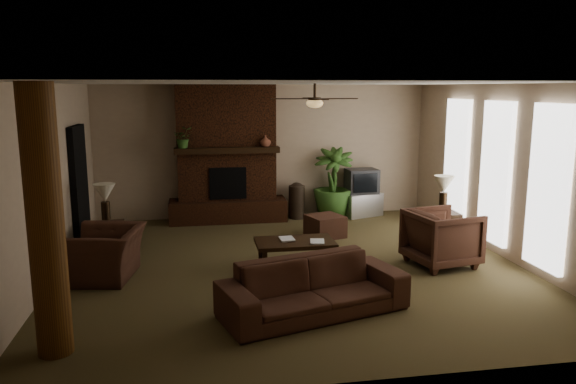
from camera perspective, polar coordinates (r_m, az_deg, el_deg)
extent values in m
plane|color=brown|center=(8.69, 0.45, -7.63)|extent=(7.00, 7.00, 0.00)
plane|color=silver|center=(8.25, 0.48, 11.16)|extent=(7.00, 7.00, 0.00)
plane|color=tan|center=(11.79, -2.54, 4.20)|extent=(7.00, 0.00, 7.00)
plane|color=tan|center=(5.02, 7.52, -4.81)|extent=(7.00, 0.00, 7.00)
plane|color=tan|center=(8.48, -23.52, 0.75)|extent=(0.00, 7.00, 7.00)
plane|color=tan|center=(9.60, 21.50, 1.97)|extent=(0.00, 7.00, 7.00)
cube|color=#442212|center=(11.47, -6.36, 3.97)|extent=(2.00, 0.50, 2.80)
cube|color=#442212|center=(11.56, -6.21, -1.88)|extent=(2.40, 0.70, 0.45)
cube|color=black|center=(11.29, -6.22, 0.89)|extent=(0.75, 0.04, 0.65)
cube|color=black|center=(11.18, -6.29, 4.31)|extent=(2.10, 0.28, 0.12)
cube|color=white|center=(10.97, 16.98, 3.00)|extent=(0.08, 0.85, 2.35)
cube|color=white|center=(9.75, 20.63, 1.86)|extent=(0.08, 0.85, 2.35)
cube|color=white|center=(8.59, 25.28, 0.40)|extent=(0.08, 0.85, 2.35)
cylinder|color=brown|center=(6.06, -23.75, -2.95)|extent=(0.36, 0.36, 2.80)
cube|color=black|center=(10.26, -20.71, 0.56)|extent=(0.10, 1.00, 2.10)
cylinder|color=black|center=(8.62, 2.78, 10.33)|extent=(0.04, 0.04, 0.24)
cylinder|color=black|center=(8.62, 2.77, 9.54)|extent=(0.20, 0.20, 0.06)
ellipsoid|color=#F2BF72|center=(8.62, 2.77, 9.14)|extent=(0.26, 0.26, 0.14)
cube|color=black|center=(8.72, 5.38, 9.58)|extent=(0.55, 0.12, 0.01)
cube|color=black|center=(8.54, 0.11, 9.61)|extent=(0.55, 0.12, 0.01)
cube|color=black|center=(9.01, 2.22, 9.66)|extent=(0.12, 0.55, 0.01)
cube|color=black|center=(8.23, 3.38, 9.54)|extent=(0.12, 0.55, 0.01)
imported|color=#462A1E|center=(6.82, 2.65, -8.93)|extent=(2.38, 1.29, 0.89)
imported|color=#462A1E|center=(8.47, -18.39, -5.24)|extent=(0.90, 1.22, 0.98)
imported|color=#462A1E|center=(8.92, 15.62, -4.30)|extent=(1.04, 1.09, 0.97)
cube|color=black|center=(8.50, 0.72, -5.23)|extent=(1.20, 0.70, 0.06)
cube|color=black|center=(8.25, -2.41, -7.29)|extent=(0.07, 0.07, 0.37)
cube|color=black|center=(8.43, 4.39, -6.93)|extent=(0.07, 0.07, 0.37)
cube|color=black|center=(8.73, -2.83, -6.29)|extent=(0.07, 0.07, 0.37)
cube|color=black|center=(8.90, 3.61, -5.97)|extent=(0.07, 0.07, 0.37)
cube|color=#462A1E|center=(10.32, 3.85, -3.52)|extent=(0.76, 0.76, 0.40)
cube|color=#B9B9BC|center=(12.07, 7.53, -1.26)|extent=(0.97, 0.76, 0.50)
cube|color=#323234|center=(11.97, 7.61, 1.13)|extent=(0.67, 0.53, 0.52)
cube|color=black|center=(11.72, 7.99, 0.92)|extent=(0.52, 0.06, 0.40)
cylinder|color=#30241A|center=(11.71, 0.91, -1.03)|extent=(0.34, 0.34, 0.70)
sphere|color=#30241A|center=(11.66, 0.92, 0.17)|extent=(0.34, 0.34, 0.34)
imported|color=#375F26|center=(11.82, 4.63, -0.63)|extent=(1.18, 1.65, 0.83)
cube|color=black|center=(9.60, -17.94, -4.67)|extent=(0.56, 0.56, 0.55)
cylinder|color=black|center=(9.54, -18.28, -2.00)|extent=(0.18, 0.18, 0.35)
cone|color=silver|center=(9.48, -18.40, -0.08)|extent=(0.46, 0.46, 0.30)
cube|color=black|center=(10.29, 15.67, -3.52)|extent=(0.51, 0.51, 0.55)
cylinder|color=black|center=(10.25, 15.71, -1.00)|extent=(0.15, 0.15, 0.35)
cone|color=silver|center=(10.19, 15.81, 0.79)|extent=(0.38, 0.38, 0.30)
imported|color=#375F26|center=(11.11, -10.74, 5.31)|extent=(0.42, 0.46, 0.33)
imported|color=brown|center=(11.21, -2.34, 5.26)|extent=(0.28, 0.28, 0.22)
imported|color=#999999|center=(8.47, -0.84, -4.06)|extent=(0.22, 0.04, 0.29)
imported|color=#999999|center=(8.37, 2.32, -4.24)|extent=(0.21, 0.06, 0.29)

